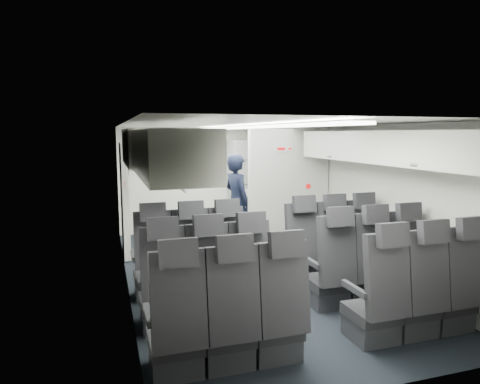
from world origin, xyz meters
TOP-DOWN VIEW (x-y plane):
  - cabin_shell at (0.00, 0.00)m, footprint 3.41×6.01m
  - seat_row_front at (-0.00, -0.53)m, footprint 3.33×0.56m
  - seat_row_mid at (-0.00, -1.43)m, footprint 3.33×0.56m
  - seat_row_rear at (-0.00, -2.33)m, footprint 3.33×0.56m
  - overhead_bin_left_rear at (-1.40, -2.00)m, footprint 0.53×1.80m
  - overhead_bin_left_front_open at (-1.44, -0.25)m, footprint 0.64×1.70m
  - overhead_bin_right_rear at (1.40, -2.00)m, footprint 0.53×1.80m
  - overhead_bin_right_front at (1.40, -0.25)m, footprint 0.53×1.70m
  - bulkhead_partition at (0.98, 0.80)m, footprint 1.40×0.15m
  - galley_unit at (0.95, 2.72)m, footprint 0.85×0.52m
  - boarding_door at (-1.64, 1.55)m, footprint 0.12×1.27m
  - flight_attendant at (0.23, 1.30)m, footprint 0.55×0.69m
  - carry_on_bag at (-1.43, -0.13)m, footprint 0.44×0.33m
  - papers at (0.42, 1.25)m, footprint 0.18×0.07m

SIDE VIEW (x-z plane):
  - seat_row_front at x=0.00m, z-range -0.21..1.02m
  - seat_row_mid at x=0.00m, z-range -0.21..1.02m
  - seat_row_rear at x=0.00m, z-range -0.21..1.02m
  - flight_attendant at x=0.23m, z-range 0.00..1.68m
  - galley_unit at x=0.95m, z-range 0.00..1.90m
  - boarding_door at x=-1.64m, z-range 0.02..1.88m
  - papers at x=0.42m, z-range 0.95..1.08m
  - bulkhead_partition at x=0.98m, z-range 0.01..2.14m
  - cabin_shell at x=0.00m, z-range 0.04..2.21m
  - overhead_bin_left_front_open at x=-1.44m, z-range 1.38..2.10m
  - carry_on_bag at x=-1.43m, z-range 1.69..1.94m
  - overhead_bin_right_front at x=1.40m, z-range 1.66..2.06m
  - overhead_bin_left_rear at x=-1.40m, z-range 1.66..2.06m
  - overhead_bin_right_rear at x=1.40m, z-range 1.66..2.06m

